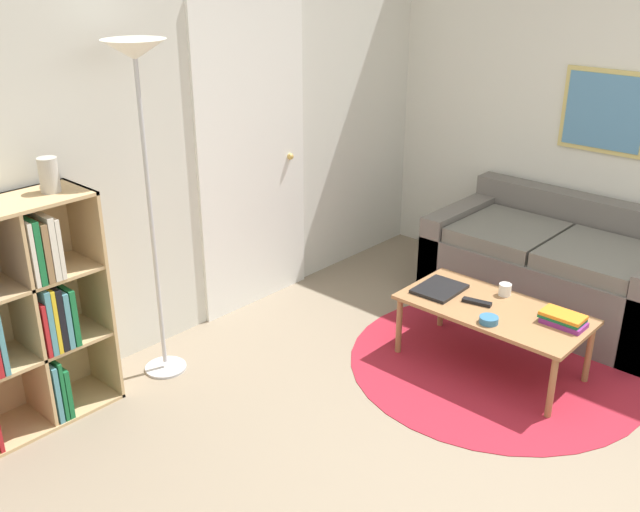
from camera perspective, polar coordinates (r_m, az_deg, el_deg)
The scene contains 13 objects.
ground_plane at distance 3.53m, azimuth 19.84°, elevation -18.41°, with size 14.00×14.00×0.00m, color gray.
wall_back at distance 4.41m, azimuth -10.09°, elevation 9.96°, with size 7.31×0.11×2.60m.
wall_right at distance 5.30m, azimuth 18.71°, elevation 11.44°, with size 0.08×5.57×2.60m.
rug at distance 4.43m, azimuth 13.86°, elevation -8.28°, with size 1.74×1.74×0.01m.
floor_lamp at distance 3.78m, azimuth -14.33°, elevation 12.67°, with size 0.32×0.32×1.88m.
couch at distance 5.09m, azimuth 18.40°, elevation -1.02°, with size 0.89×1.59×0.73m.
coffee_table at distance 4.23m, azimuth 13.70°, elevation -4.46°, with size 0.54×1.06×0.39m.
laptop at distance 4.35m, azimuth 9.54°, elevation -2.60°, with size 0.31×0.25×0.02m.
bowl at distance 4.03m, azimuth 13.35°, elevation -5.00°, with size 0.10×0.10×0.04m.
book_stack_on_table at distance 4.12m, azimuth 18.87°, elevation -4.80°, with size 0.14×0.24×0.07m.
cup at distance 4.36m, azimuth 14.58°, elevation -2.62°, with size 0.07×0.07×0.07m.
remote at distance 4.23m, azimuth 12.44°, elevation -3.62°, with size 0.08×0.18×0.02m.
vase_on_shelf at distance 3.70m, azimuth -20.87°, elevation 6.08°, with size 0.10×0.10×0.17m.
Camera 1 is at (-2.58, -0.82, 2.26)m, focal length 40.00 mm.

